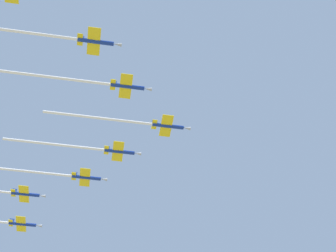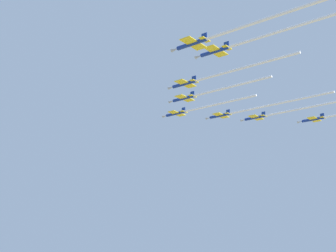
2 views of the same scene
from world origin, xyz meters
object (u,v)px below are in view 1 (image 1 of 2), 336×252
Objects in this scene: jet_port_outer at (50,174)px; jet_starboard_inner at (75,80)px; jet_port_inner at (89,148)px; jet_starboard_outer at (59,37)px; jet_lead at (134,122)px.

jet_starboard_inner is at bearing 10.07° from jet_port_outer.
jet_port_inner reaches higher than jet_starboard_outer.
jet_starboard_outer is at bearing -19.69° from jet_starboard_inner.
jet_starboard_outer is (33.23, -12.12, 0.11)m from jet_lead.
jet_starboard_outer is at bearing 2.50° from jet_port_outer.
jet_lead is 1.03× the size of jet_port_inner.
jet_lead reaches higher than jet_starboard_inner.
jet_port_outer reaches higher than jet_starboard_inner.
jet_port_outer is at bearing -177.50° from jet_starboard_outer.
jet_lead is 18.88m from jet_port_inner.
jet_port_outer is (-34.77, -20.99, 0.18)m from jet_starboard_inner.
jet_lead reaches higher than jet_port_outer.
jet_lead is at bearing 138.91° from jet_starboard_outer.
jet_port_inner is 0.79× the size of jet_starboard_inner.
jet_port_inner is 18.08m from jet_port_outer.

